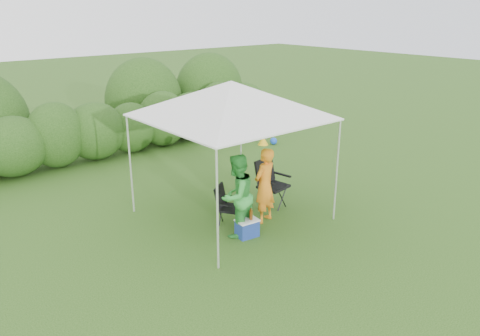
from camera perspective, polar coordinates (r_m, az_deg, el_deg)
ground at (r=9.59m, az=0.89°, el=-6.72°), size 70.00×70.00×0.00m
hedge at (r=14.21m, az=-14.66°, el=4.83°), size 11.59×1.53×1.80m
canopy at (r=9.18m, az=-1.08°, el=8.33°), size 3.10×3.10×2.83m
chair_right at (r=10.24m, az=3.67°, el=-1.45°), size 0.72×0.67×1.04m
chair_left at (r=9.35m, az=-1.73°, el=-4.28°), size 0.65×0.64×0.82m
man at (r=9.40m, az=3.01°, el=-2.14°), size 0.64×0.49×1.55m
woman at (r=8.80m, az=-0.38°, el=-3.41°), size 0.90×0.77×1.61m
cooler at (r=8.99m, az=0.88°, el=-7.31°), size 0.45×0.35×0.35m
bottle at (r=8.88m, az=1.35°, el=-5.61°), size 0.06×0.06×0.24m
lawn_toy at (r=14.94m, az=3.17°, el=3.35°), size 0.56×0.47×0.28m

